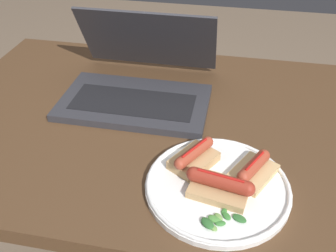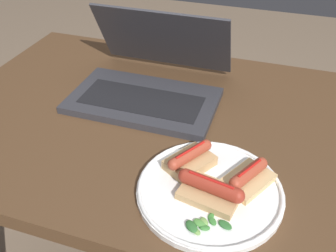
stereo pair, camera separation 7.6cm
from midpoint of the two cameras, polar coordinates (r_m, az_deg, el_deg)
The scene contains 7 objects.
desk at distance 0.93m, azimuth -1.09°, elevation -2.98°, with size 1.17×0.73×0.74m.
laptop at distance 0.96m, azimuth -6.80°, elevation 6.40°, with size 0.36×0.31×0.20m.
plate at distance 0.71m, azimuth 4.47°, elevation -9.20°, with size 0.27×0.27×0.02m.
sausage_toast_left at distance 0.68m, azimuth 4.67°, elevation -9.13°, with size 0.12×0.09×0.04m.
sausage_toast_middle at distance 0.72m, azimuth 9.91°, elevation -6.69°, with size 0.10×0.12×0.04m.
sausage_toast_right at distance 0.73m, azimuth 1.01°, elevation -4.96°, with size 0.10×0.11×0.05m.
salad_pile at distance 0.65m, azimuth 4.22°, elevation -14.33°, with size 0.08×0.06×0.01m.
Camera 1 is at (0.12, -0.71, 1.26)m, focal length 40.00 mm.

